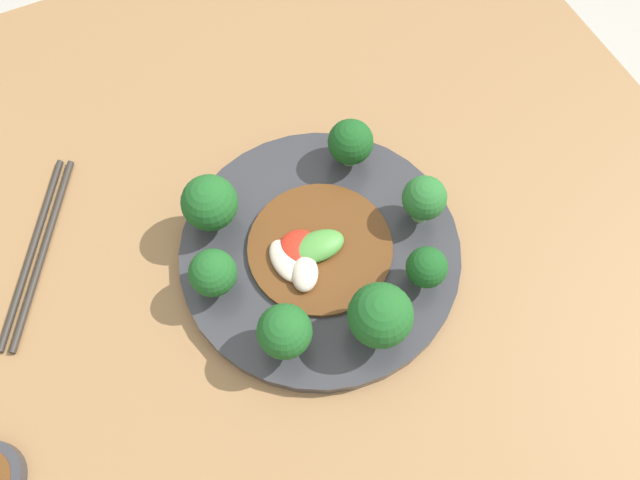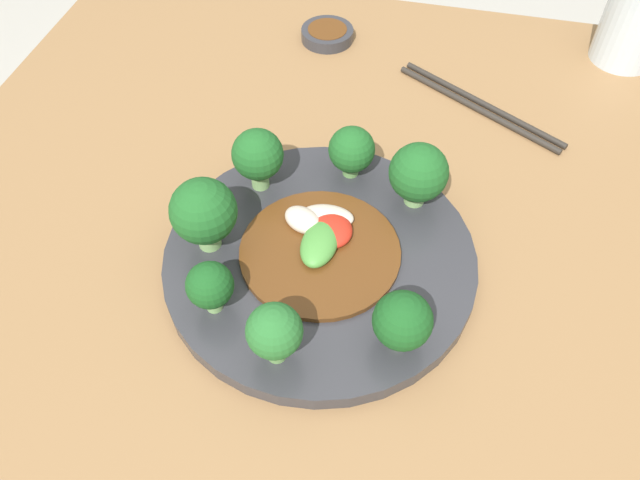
{
  "view_description": "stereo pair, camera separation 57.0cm",
  "coord_description": "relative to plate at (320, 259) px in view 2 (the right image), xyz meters",
  "views": [
    {
      "loc": [
        0.1,
        0.27,
        1.36
      ],
      "look_at": [
        -0.02,
        0.02,
        0.81
      ],
      "focal_mm": 35.0,
      "sensor_mm": 36.0,
      "label": 1
    },
    {
      "loc": [
        -0.36,
        -0.06,
        1.24
      ],
      "look_at": [
        -0.02,
        0.02,
        0.81
      ],
      "focal_mm": 35.0,
      "sensor_mm": 36.0,
      "label": 2
    }
  ],
  "objects": [
    {
      "name": "broccoli_southwest",
      "position": [
        -0.07,
        -0.08,
        0.04
      ],
      "size": [
        0.05,
        0.05,
        0.06
      ],
      "color": "#89B76B",
      "rests_on": "plate"
    },
    {
      "name": "chopsticks",
      "position": [
        0.26,
        -0.13,
        -0.0
      ],
      "size": [
        0.13,
        0.2,
        0.01
      ],
      "color": "#2D2823",
      "rests_on": "table"
    },
    {
      "name": "broccoli_southeast",
      "position": [
        0.08,
        -0.07,
        0.05
      ],
      "size": [
        0.06,
        0.06,
        0.07
      ],
      "color": "#89B76B",
      "rests_on": "plate"
    },
    {
      "name": "plate",
      "position": [
        0.0,
        0.0,
        0.0
      ],
      "size": [
        0.29,
        0.29,
        0.02
      ],
      "color": "#333338",
      "rests_on": "table"
    },
    {
      "name": "table",
      "position": [
        0.02,
        -0.02,
        -0.4
      ],
      "size": [
        0.92,
        0.92,
        0.78
      ],
      "color": "olive",
      "rests_on": "ground_plane"
    },
    {
      "name": "broccoli_north",
      "position": [
        -0.01,
        0.1,
        0.05
      ],
      "size": [
        0.06,
        0.06,
        0.08
      ],
      "color": "#89B76B",
      "rests_on": "plate"
    },
    {
      "name": "broccoli_northwest",
      "position": [
        -0.08,
        0.07,
        0.04
      ],
      "size": [
        0.04,
        0.04,
        0.05
      ],
      "color": "#89B76B",
      "rests_on": "plate"
    },
    {
      "name": "broccoli_west",
      "position": [
        -0.11,
        0.01,
        0.04
      ],
      "size": [
        0.04,
        0.04,
        0.06
      ],
      "color": "#70A356",
      "rests_on": "plate"
    },
    {
      "name": "broccoli_northeast",
      "position": [
        0.07,
        0.08,
        0.05
      ],
      "size": [
        0.05,
        0.05,
        0.07
      ],
      "color": "#89B76B",
      "rests_on": "plate"
    },
    {
      "name": "sauce_dish",
      "position": [
        0.36,
        0.07,
        0.0
      ],
      "size": [
        0.07,
        0.07,
        0.02
      ],
      "color": "#333338",
      "rests_on": "table"
    },
    {
      "name": "stirfry_center",
      "position": [
        0.01,
        0.0,
        0.01
      ],
      "size": [
        0.15,
        0.15,
        0.02
      ],
      "color": "#5B3314",
      "rests_on": "plate"
    },
    {
      "name": "drinking_glass",
      "position": [
        0.4,
        -0.3,
        0.04
      ],
      "size": [
        0.08,
        0.08,
        0.1
      ],
      "color": "silver",
      "rests_on": "table"
    },
    {
      "name": "broccoli_east",
      "position": [
        0.11,
        -0.01,
        0.04
      ],
      "size": [
        0.05,
        0.05,
        0.06
      ],
      "color": "#70A356",
      "rests_on": "plate"
    }
  ]
}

